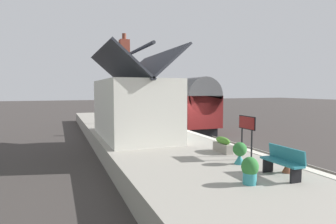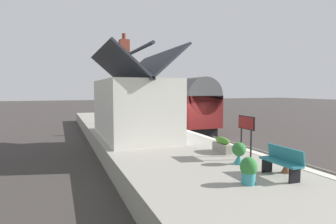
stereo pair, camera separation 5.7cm
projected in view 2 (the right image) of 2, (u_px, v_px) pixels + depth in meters
name	position (u px, v px, depth m)	size (l,w,h in m)	color
ground_plane	(199.00, 142.00, 18.91)	(160.00, 160.00, 0.00)	#383330
platform	(142.00, 139.00, 17.49)	(32.00, 5.79, 0.88)	gray
platform_edge_coping	(183.00, 129.00, 18.42)	(32.00, 0.36, 0.02)	beige
rail_near	(221.00, 139.00, 19.48)	(52.00, 0.08, 0.14)	gray
rail_far	(202.00, 141.00, 18.97)	(52.00, 0.08, 0.14)	gray
train	(180.00, 104.00, 23.96)	(9.20, 2.73, 4.32)	black
station_building	(133.00, 106.00, 15.49)	(7.21, 3.54, 5.85)	silver
bench_platform_end	(132.00, 113.00, 25.53)	(1.41, 0.48, 0.88)	#26727F
bench_mid_platform	(135.00, 115.00, 23.19)	(1.40, 0.43, 0.88)	#26727F
bench_by_lamp	(282.00, 161.00, 8.38)	(1.40, 0.44, 0.88)	#26727F
planter_bench_left	(249.00, 170.00, 7.75)	(0.46, 0.46, 0.75)	teal
planter_edge_far	(222.00, 145.00, 11.73)	(1.07, 0.32, 0.63)	gray
planter_corner_building	(239.00, 152.00, 9.87)	(0.47, 0.47, 0.77)	teal
planter_under_sign	(287.00, 160.00, 8.83)	(0.43, 0.43, 0.74)	#9E5138
lamp_post_platform	(153.00, 91.00, 21.91)	(0.32, 0.50, 3.50)	black
station_sign_board	(246.00, 126.00, 10.73)	(0.96, 0.06, 1.57)	black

